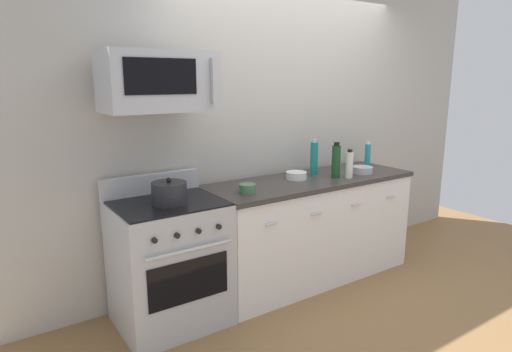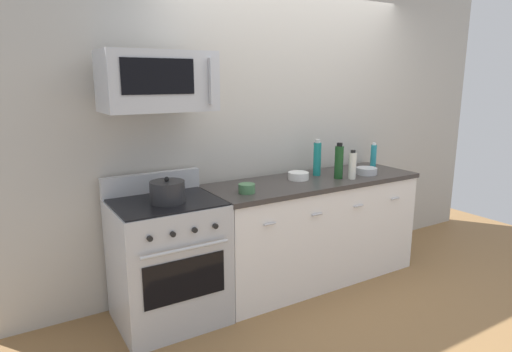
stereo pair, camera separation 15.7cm
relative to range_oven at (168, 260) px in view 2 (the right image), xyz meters
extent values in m
plane|color=olive|center=(1.34, 0.00, -0.47)|extent=(6.03, 6.03, 0.00)
cube|color=#B7B2A8|center=(1.34, 0.41, 0.88)|extent=(5.03, 0.10, 2.70)
cube|color=white|center=(1.34, 0.00, -0.03)|extent=(1.91, 0.62, 0.88)
cube|color=#383330|center=(1.34, 0.00, 0.43)|extent=(1.94, 0.65, 0.04)
cube|color=black|center=(1.34, -0.28, -0.42)|extent=(1.91, 0.02, 0.10)
cylinder|color=silver|center=(0.68, -0.33, 0.25)|extent=(0.10, 0.02, 0.02)
cylinder|color=silver|center=(1.12, -0.33, 0.25)|extent=(0.10, 0.02, 0.02)
cylinder|color=silver|center=(1.57, -0.33, 0.25)|extent=(0.10, 0.02, 0.02)
cylinder|color=silver|center=(2.01, -0.33, 0.25)|extent=(0.10, 0.02, 0.02)
cube|color=#B7BABF|center=(0.00, 0.00, -0.01)|extent=(0.76, 0.64, 0.91)
cube|color=black|center=(0.00, -0.33, -0.02)|extent=(0.58, 0.01, 0.30)
cylinder|color=#B7BABF|center=(0.00, -0.36, 0.21)|extent=(0.61, 0.02, 0.02)
cube|color=#B7BABF|center=(0.00, 0.29, 0.52)|extent=(0.76, 0.06, 0.16)
cube|color=black|center=(0.00, 0.00, 0.45)|extent=(0.73, 0.61, 0.01)
cylinder|color=black|center=(-0.23, -0.34, 0.32)|extent=(0.04, 0.02, 0.04)
cylinder|color=black|center=(-0.08, -0.34, 0.32)|extent=(0.04, 0.02, 0.04)
cylinder|color=black|center=(0.08, -0.34, 0.32)|extent=(0.04, 0.02, 0.04)
cylinder|color=black|center=(0.23, -0.34, 0.32)|extent=(0.04, 0.02, 0.04)
cube|color=#B7BABF|center=(0.00, 0.05, 1.28)|extent=(0.74, 0.40, 0.40)
cube|color=black|center=(-0.06, -0.16, 1.31)|extent=(0.48, 0.01, 0.22)
cube|color=#B7BABF|center=(0.30, -0.17, 1.28)|extent=(0.02, 0.04, 0.30)
cylinder|color=#19471E|center=(1.53, -0.10, 0.59)|extent=(0.07, 0.07, 0.28)
cylinder|color=black|center=(1.53, -0.10, 0.75)|extent=(0.05, 0.05, 0.03)
cylinder|color=silver|center=(1.62, -0.17, 0.57)|extent=(0.06, 0.06, 0.23)
cylinder|color=black|center=(1.62, -0.17, 0.69)|extent=(0.04, 0.04, 0.02)
cylinder|color=#197F7A|center=(1.45, 0.10, 0.60)|extent=(0.07, 0.07, 0.29)
cylinder|color=beige|center=(1.45, 0.10, 0.76)|extent=(0.04, 0.04, 0.03)
cylinder|color=teal|center=(2.17, 0.11, 0.56)|extent=(0.06, 0.06, 0.22)
cylinder|color=white|center=(2.17, 0.11, 0.68)|extent=(0.04, 0.04, 0.02)
cylinder|color=#477A4C|center=(0.61, -0.11, 0.49)|extent=(0.13, 0.13, 0.07)
torus|color=#477A4C|center=(0.61, -0.11, 0.52)|extent=(0.13, 0.13, 0.01)
cylinder|color=#477A4C|center=(0.61, -0.11, 0.46)|extent=(0.07, 0.07, 0.01)
cylinder|color=#B2B5BA|center=(1.87, -0.10, 0.48)|extent=(0.19, 0.19, 0.06)
torus|color=#B2B5BA|center=(1.87, -0.10, 0.51)|extent=(0.19, 0.19, 0.01)
cylinder|color=#B2B5BA|center=(1.87, -0.10, 0.46)|extent=(0.10, 0.10, 0.01)
cylinder|color=white|center=(1.21, 0.05, 0.48)|extent=(0.18, 0.18, 0.06)
torus|color=white|center=(1.21, 0.05, 0.51)|extent=(0.18, 0.18, 0.01)
cylinder|color=white|center=(1.21, 0.05, 0.46)|extent=(0.10, 0.10, 0.01)
cylinder|color=#262628|center=(0.00, -0.05, 0.53)|extent=(0.24, 0.24, 0.15)
sphere|color=black|center=(0.00, -0.05, 0.62)|extent=(0.04, 0.04, 0.04)
camera|label=1|loc=(-1.13, -2.79, 1.30)|focal=30.61mm
camera|label=2|loc=(-1.00, -2.88, 1.30)|focal=30.61mm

